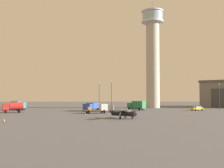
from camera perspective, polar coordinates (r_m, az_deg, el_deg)
name	(u,v)px	position (r m, az deg, el deg)	size (l,w,h in m)	color
ground_plane	(126,119)	(58.10, 2.97, -7.10)	(400.00, 400.00, 0.00)	#545456
control_tower	(152,53)	(116.12, 8.25, 6.38)	(9.02, 9.02, 44.06)	#B2AD9E
airplane_black	(123,113)	(57.87, 2.23, -5.88)	(6.96, 8.06, 2.67)	black
truck_box_green	(136,105)	(93.93, 5.05, -4.35)	(6.19, 5.80, 3.10)	#38383D
truck_fuel_tanker_red	(13,107)	(83.65, -19.70, -4.45)	(5.97, 4.46, 2.95)	#38383D
truck_flatbed_white	(98,109)	(76.60, -2.82, -5.09)	(7.10, 4.67, 2.53)	#38383D
truck_fuel_tanker_teal	(17,105)	(102.52, -18.91, -4.07)	(6.70, 6.20, 3.04)	#38383D
truck_box_blue	(91,106)	(88.79, -4.29, -4.58)	(5.04, 7.42, 2.60)	#38383D
car_yellow	(197,108)	(95.63, 16.95, -4.79)	(4.58, 3.54, 1.37)	gold
light_post_west	(219,94)	(109.32, 21.08, -1.95)	(0.44, 0.44, 9.31)	#38383D
light_post_east	(111,93)	(99.87, -0.20, -1.78)	(0.44, 0.44, 10.31)	#38383D
light_post_north	(99,93)	(100.78, -2.72, -1.95)	(0.44, 0.44, 9.73)	#38383D
traffic_cone_near_left	(4,120)	(53.96, -21.36, -6.96)	(0.36, 0.36, 0.58)	black
traffic_cone_near_right	(85,114)	(66.85, -5.54, -6.21)	(0.36, 0.36, 0.68)	black
traffic_cone_mid_apron	(186,114)	(69.76, 15.03, -6.04)	(0.36, 0.36, 0.56)	black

